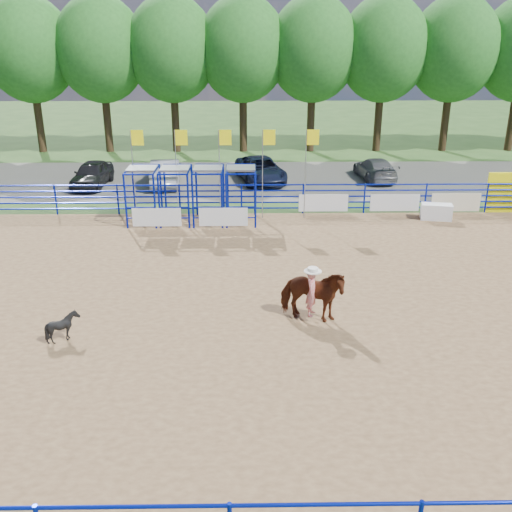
# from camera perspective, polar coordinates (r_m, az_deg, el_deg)

# --- Properties ---
(ground) EXTENTS (120.00, 120.00, 0.00)m
(ground) POSITION_cam_1_polar(r_m,az_deg,el_deg) (18.74, -1.72, -4.83)
(ground) COLOR #365823
(ground) RESTS_ON ground
(arena_dirt) EXTENTS (30.00, 20.00, 0.02)m
(arena_dirt) POSITION_cam_1_polar(r_m,az_deg,el_deg) (18.74, -1.72, -4.80)
(arena_dirt) COLOR olive
(arena_dirt) RESTS_ON ground
(gravel_strip) EXTENTS (40.00, 10.00, 0.01)m
(gravel_strip) POSITION_cam_1_polar(r_m,az_deg,el_deg) (34.81, -1.35, 7.65)
(gravel_strip) COLOR slate
(gravel_strip) RESTS_ON ground
(announcer_table) EXTENTS (1.51, 0.91, 0.75)m
(announcer_table) POSITION_cam_1_polar(r_m,az_deg,el_deg) (28.37, 17.58, 4.25)
(announcer_table) COLOR white
(announcer_table) RESTS_ON arena_dirt
(horse_and_rider) EXTENTS (2.22, 1.49, 2.48)m
(horse_and_rider) POSITION_cam_1_polar(r_m,az_deg,el_deg) (17.37, 5.62, -3.67)
(horse_and_rider) COLOR #5D2712
(horse_and_rider) RESTS_ON arena_dirt
(calf) EXTENTS (0.94, 0.87, 0.89)m
(calf) POSITION_cam_1_polar(r_m,az_deg,el_deg) (17.31, -18.75, -6.69)
(calf) COLOR black
(calf) RESTS_ON arena_dirt
(car_a) EXTENTS (1.90, 4.29, 1.44)m
(car_a) POSITION_cam_1_polar(r_m,az_deg,el_deg) (34.39, -16.07, 7.89)
(car_a) COLOR black
(car_a) RESTS_ON gravel_strip
(car_b) EXTENTS (2.00, 4.69, 1.50)m
(car_b) POSITION_cam_1_polar(r_m,az_deg,el_deg) (33.85, -9.03, 8.31)
(car_b) COLOR gray
(car_b) RESTS_ON gravel_strip
(car_c) EXTENTS (3.33, 5.43, 1.41)m
(car_c) POSITION_cam_1_polar(r_m,az_deg,el_deg) (34.23, 0.45, 8.64)
(car_c) COLOR black
(car_c) RESTS_ON gravel_strip
(car_d) EXTENTS (2.17, 4.52, 1.27)m
(car_d) POSITION_cam_1_polar(r_m,az_deg,el_deg) (35.50, 11.83, 8.54)
(car_d) COLOR slate
(car_d) RESTS_ON gravel_strip
(perimeter_fence) EXTENTS (30.10, 20.10, 1.50)m
(perimeter_fence) POSITION_cam_1_polar(r_m,az_deg,el_deg) (18.43, -1.75, -2.74)
(perimeter_fence) COLOR #07169D
(perimeter_fence) RESTS_ON ground
(chute_assembly) EXTENTS (19.32, 2.41, 4.20)m
(chute_assembly) POSITION_cam_1_polar(r_m,az_deg,el_deg) (26.69, -5.60, 6.05)
(chute_assembly) COLOR #07169D
(chute_assembly) RESTS_ON ground
(treeline) EXTENTS (56.40, 6.40, 11.24)m
(treeline) POSITION_cam_1_polar(r_m,az_deg,el_deg) (42.82, -1.35, 20.40)
(treeline) COLOR #3F2B19
(treeline) RESTS_ON ground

